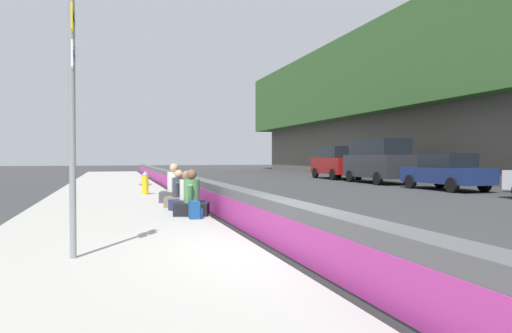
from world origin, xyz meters
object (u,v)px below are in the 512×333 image
at_px(fire_hydrant, 145,182).
at_px(backpack, 195,210).
at_px(seated_person_middle, 187,198).
at_px(parked_car_third, 446,172).
at_px(parked_car_midline, 336,162).
at_px(seated_person_rear, 179,195).
at_px(route_sign_post, 72,109).
at_px(parked_car_fourth, 378,160).
at_px(seated_person_far, 174,190).
at_px(seated_person_foreground, 192,201).

xyz_separation_m(fire_hydrant, backpack, (-7.38, -0.62, -0.25)).
bearing_deg(seated_person_middle, parked_car_third, -65.58).
distance_m(seated_person_middle, parked_car_midline, 21.70).
bearing_deg(parked_car_third, seated_person_middle, 114.42).
relative_size(parked_car_third, parked_car_midline, 0.93).
bearing_deg(seated_person_rear, parked_car_third, -69.33).
xyz_separation_m(seated_person_middle, parked_car_midline, (17.29, -13.10, 0.72)).
relative_size(fire_hydrant, parked_car_third, 0.19).
relative_size(route_sign_post, seated_person_middle, 3.44).
bearing_deg(parked_car_fourth, seated_person_far, 125.50).
bearing_deg(fire_hydrant, seated_person_middle, -173.12).
xyz_separation_m(seated_person_middle, parked_car_fourth, (11.69, -12.96, 0.89)).
distance_m(seated_person_far, parked_car_third, 13.44).
distance_m(fire_hydrant, seated_person_rear, 4.78).
xyz_separation_m(seated_person_far, parked_car_third, (3.45, -12.98, 0.35)).
height_order(seated_person_far, parked_car_fourth, parked_car_fourth).
height_order(seated_person_foreground, seated_person_far, seated_person_far).
distance_m(parked_car_fourth, parked_car_midline, 5.60).
distance_m(parked_car_third, parked_car_fourth, 5.83).
distance_m(seated_person_middle, parked_car_fourth, 17.48).
bearing_deg(seated_person_middle, fire_hydrant, 6.88).
bearing_deg(backpack, seated_person_middle, -2.30).
bearing_deg(backpack, seated_person_rear, 0.06).
height_order(seated_person_rear, parked_car_fourth, parked_car_fourth).
xyz_separation_m(fire_hydrant, seated_person_rear, (-4.74, -0.62, -0.12)).
xyz_separation_m(seated_person_foreground, seated_person_far, (3.45, -0.01, 0.03)).
height_order(route_sign_post, seated_person_far, route_sign_post).
distance_m(route_sign_post, seated_person_far, 8.25).
bearing_deg(seated_person_foreground, route_sign_post, 151.26).
bearing_deg(route_sign_post, seated_person_middle, -24.18).
height_order(parked_car_fourth, parked_car_midline, parked_car_fourth).
xyz_separation_m(seated_person_foreground, seated_person_middle, (1.01, -0.03, -0.02)).
height_order(fire_hydrant, backpack, fire_hydrant).
relative_size(fire_hydrant, seated_person_middle, 0.84).
relative_size(route_sign_post, seated_person_rear, 3.46).
height_order(route_sign_post, fire_hydrant, route_sign_post).
xyz_separation_m(seated_person_foreground, parked_car_midline, (18.30, -13.13, 0.70)).
distance_m(route_sign_post, seated_person_rear, 6.90).
bearing_deg(seated_person_rear, parked_car_midline, -38.90).
xyz_separation_m(route_sign_post, backpack, (3.62, -2.31, -1.88)).
height_order(route_sign_post, seated_person_middle, route_sign_post).
height_order(fire_hydrant, seated_person_far, seated_person_far).
distance_m(seated_person_foreground, parked_car_third, 14.71).
bearing_deg(fire_hydrant, seated_person_rear, -172.56).
bearing_deg(fire_hydrant, parked_car_midline, -49.96).
height_order(seated_person_middle, seated_person_far, seated_person_far).
bearing_deg(seated_person_foreground, seated_person_far, -0.09).
distance_m(fire_hydrant, backpack, 7.41).
height_order(backpack, parked_car_third, parked_car_third).
bearing_deg(seated_person_foreground, parked_car_fourth, -45.62).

